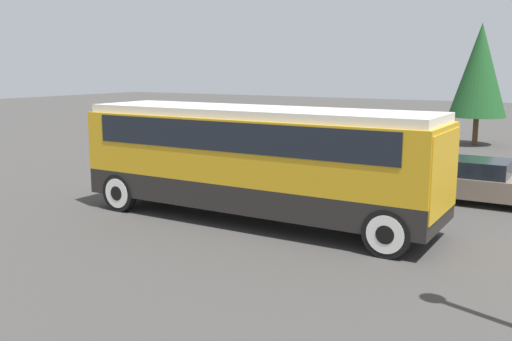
{
  "coord_description": "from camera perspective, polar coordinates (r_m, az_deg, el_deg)",
  "views": [
    {
      "loc": [
        7.74,
        -12.8,
        4.08
      ],
      "look_at": [
        0.0,
        0.0,
        1.36
      ],
      "focal_mm": 40.0,
      "sensor_mm": 36.0,
      "label": 1
    }
  ],
  "objects": [
    {
      "name": "ground_plane",
      "position": [
        15.5,
        0.0,
        -4.97
      ],
      "size": [
        120.0,
        120.0,
        0.0
      ],
      "primitive_type": "plane",
      "color": "#423F3D"
    },
    {
      "name": "parked_car_mid",
      "position": [
        22.71,
        -1.29,
        1.79
      ],
      "size": [
        4.27,
        1.81,
        1.44
      ],
      "color": "#BCBCC1",
      "rests_on": "ground_plane"
    },
    {
      "name": "parked_car_near",
      "position": [
        18.65,
        21.08,
        -0.97
      ],
      "size": [
        4.15,
        1.89,
        1.32
      ],
      "color": "#7A6B5B",
      "rests_on": "ground_plane"
    },
    {
      "name": "tour_bus",
      "position": [
        15.07,
        0.31,
        1.72
      ],
      "size": [
        9.81,
        2.65,
        3.03
      ],
      "color": "black",
      "rests_on": "ground_plane"
    },
    {
      "name": "tree_center",
      "position": [
        32.4,
        21.45,
        9.3
      ],
      "size": [
        2.93,
        2.93,
        6.36
      ],
      "color": "brown",
      "rests_on": "ground_plane"
    }
  ]
}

